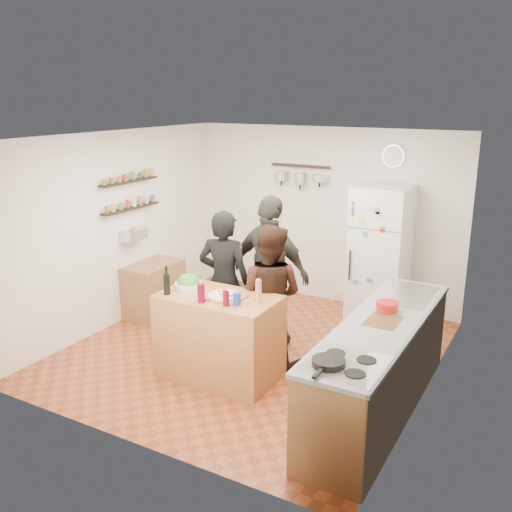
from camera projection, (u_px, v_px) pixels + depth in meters
The scene contains 26 objects.
room_shell at pixel (268, 242), 6.73m from camera, with size 4.20×4.20×4.20m.
prep_island at pixel (219, 336), 6.07m from camera, with size 1.25×0.72×0.91m, color #A66D3D.
pizza_board at pixel (224, 297), 5.88m from camera, with size 0.42×0.34×0.02m, color #945435.
pizza at pixel (224, 295), 5.88m from camera, with size 0.34×0.34×0.02m, color beige.
salad_bowl at pixel (188, 285), 6.17m from camera, with size 0.30×0.30×0.06m, color silver.
wine_bottle at pixel (167, 284), 5.96m from camera, with size 0.07×0.07×0.22m, color black.
wine_glass_near at pixel (201, 293), 5.74m from camera, with size 0.08×0.08×0.19m, color #4E061C.
wine_glass_far at pixel (226, 298), 5.65m from camera, with size 0.06×0.06×0.16m, color #520716.
pepper_mill at pixel (259, 293), 5.74m from camera, with size 0.06×0.06×0.20m, color #AF7949.
salt_canister at pixel (237, 299), 5.68m from camera, with size 0.08×0.08×0.13m, color navy.
person_left at pixel (224, 281), 6.61m from camera, with size 0.61×0.40×1.68m, color black.
person_center at pixel (269, 295), 6.27m from camera, with size 0.78×0.61×1.60m, color black.
person_back at pixel (271, 272), 6.72m from camera, with size 1.07×0.45×1.82m, color #282724.
counter_run at pixel (379, 368), 5.37m from camera, with size 0.63×2.63×0.90m, color #9E7042.
stove_top at pixel (345, 365), 4.44m from camera, with size 0.60×0.62×0.02m, color white.
skillet at pixel (329, 362), 4.40m from camera, with size 0.26×0.26×0.05m, color black.
sink at pixel (407, 295), 5.95m from camera, with size 0.50×0.80×0.03m, color silver.
cutting_board at pixel (383, 322), 5.27m from camera, with size 0.30×0.40×0.02m, color olive.
red_bowl at pixel (387, 306), 5.50m from camera, with size 0.21×0.21×0.09m, color #A21612.
fridge at pixel (380, 254), 7.52m from camera, with size 0.70×0.68×1.80m, color white.
wall_clock at pixel (393, 156), 7.45m from camera, with size 0.30×0.30×0.03m, color silver.
spice_shelf_lower at pixel (131, 208), 7.42m from camera, with size 0.12×1.00×0.03m, color black.
spice_shelf_upper at pixel (129, 181), 7.32m from camera, with size 0.12×1.00×0.03m, color black.
produce_basket at pixel (134, 235), 7.50m from camera, with size 0.18×0.35×0.14m, color silver.
side_table at pixel (154, 289), 7.77m from camera, with size 0.50×0.80×0.73m, color #92623D.
pot_rack at pixel (300, 166), 8.05m from camera, with size 0.90×0.04×0.04m, color black.
Camera 1 is at (3.08, -5.35, 2.96)m, focal length 40.00 mm.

